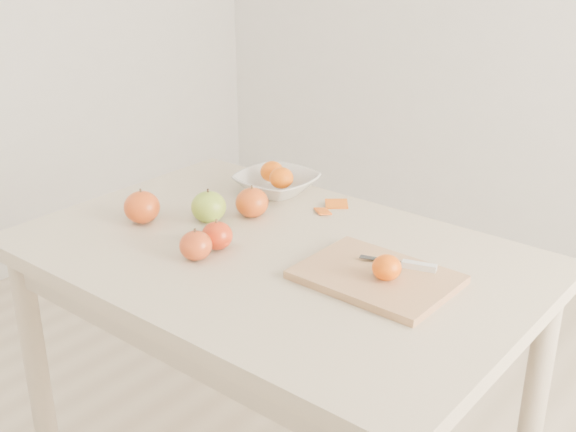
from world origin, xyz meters
The scene contains 14 objects.
table centered at (0.00, 0.00, 0.65)m, with size 1.20×0.80×0.75m.
cutting_board centered at (0.27, 0.02, 0.76)m, with size 0.32×0.24×0.02m, color tan.
board_tangerine centered at (0.30, 0.01, 0.80)m, with size 0.06×0.06×0.05m, color #CC5007.
fruit_bowl centered at (-0.24, 0.29, 0.78)m, with size 0.22×0.22×0.05m, color silver.
bowl_tangerine_near centered at (-0.26, 0.30, 0.80)m, with size 0.07×0.07×0.06m, color #DF6107.
bowl_tangerine_far centered at (-0.21, 0.28, 0.80)m, with size 0.07×0.07×0.06m, color #E35108.
orange_peel_a centered at (-0.05, 0.32, 0.75)m, with size 0.06×0.04×0.00m, color #C8540E.
orange_peel_b centered at (-0.05, 0.25, 0.75)m, with size 0.04×0.04×0.00m, color #D3530E.
paring_knife centered at (0.31, 0.09, 0.78)m, with size 0.17×0.07×0.01m.
apple_green centered at (-0.24, 0.02, 0.79)m, with size 0.09×0.09×0.08m, color #66981E.
apple_red_c centered at (-0.11, -0.15, 0.78)m, with size 0.08×0.08×0.07m, color maroon.
apple_red_a centered at (-0.18, 0.12, 0.79)m, with size 0.09×0.09×0.08m, color #961406.
apple_red_e centered at (-0.11, -0.08, 0.78)m, with size 0.07×0.07×0.07m, color #940903.
apple_red_b centered at (-0.37, -0.08, 0.79)m, with size 0.09×0.09×0.08m, color #9E1A0D.
Camera 1 is at (0.99, -1.16, 1.48)m, focal length 45.00 mm.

